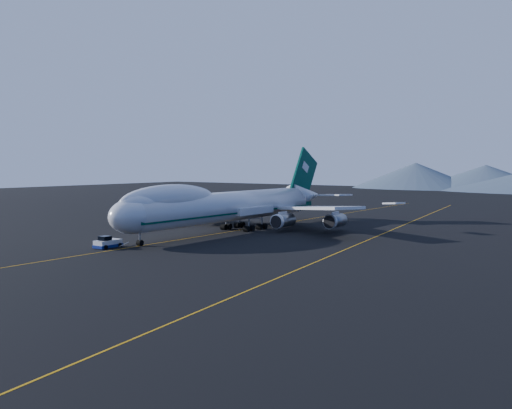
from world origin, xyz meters
The scene contains 5 objects.
ground centered at (0.00, 0.00, 0.00)m, with size 500.00×500.00×0.00m, color black.
taxiway_line_main centered at (0.00, 0.00, 0.01)m, with size 0.25×220.00×0.01m, color orange.
taxiway_line_side centered at (30.00, 10.00, 0.01)m, with size 0.25×200.00×0.01m, color orange.
boeing_747 centered at (0.00, 0.03, 5.81)m, with size 59.62×72.43×19.37m.
pushback_tug centered at (-3.00, -31.37, 0.69)m, with size 3.00×5.08×2.18m.
Camera 1 is at (76.94, -98.50, 15.06)m, focal length 40.00 mm.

